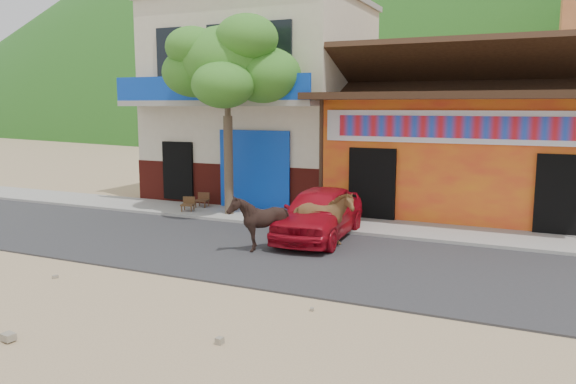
{
  "coord_description": "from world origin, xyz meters",
  "views": [
    {
      "loc": [
        4.16,
        -8.97,
        3.44
      ],
      "look_at": [
        -1.32,
        3.0,
        1.4
      ],
      "focal_mm": 35.0,
      "sensor_mm": 36.0,
      "label": 1
    }
  ],
  "objects_px": {
    "cow_tan": "(320,219)",
    "red_car": "(319,213)",
    "cafe_chair_left": "(202,194)",
    "tree": "(228,116)",
    "scooter": "(316,208)",
    "cow_dark": "(259,223)",
    "cafe_chair_right": "(188,198)"
  },
  "relations": [
    {
      "from": "cow_tan",
      "to": "red_car",
      "type": "bearing_deg",
      "value": -0.58
    },
    {
      "from": "cow_tan",
      "to": "cafe_chair_left",
      "type": "bearing_deg",
      "value": 37.4
    },
    {
      "from": "tree",
      "to": "scooter",
      "type": "bearing_deg",
      "value": -9.16
    },
    {
      "from": "tree",
      "to": "cow_tan",
      "type": "height_order",
      "value": "tree"
    },
    {
      "from": "cow_dark",
      "to": "cafe_chair_left",
      "type": "distance_m",
      "value": 5.75
    },
    {
      "from": "red_car",
      "to": "cafe_chair_right",
      "type": "distance_m",
      "value": 5.18
    },
    {
      "from": "red_car",
      "to": "cow_dark",
      "type": "bearing_deg",
      "value": -118.39
    },
    {
      "from": "scooter",
      "to": "tree",
      "type": "bearing_deg",
      "value": 109.4
    },
    {
      "from": "cow_tan",
      "to": "cow_dark",
      "type": "distance_m",
      "value": 1.51
    },
    {
      "from": "cow_tan",
      "to": "cafe_chair_left",
      "type": "distance_m",
      "value": 6.11
    },
    {
      "from": "cow_dark",
      "to": "cow_tan",
      "type": "bearing_deg",
      "value": 123.75
    },
    {
      "from": "red_car",
      "to": "cafe_chair_left",
      "type": "bearing_deg",
      "value": 152.98
    },
    {
      "from": "cow_tan",
      "to": "scooter",
      "type": "xyz_separation_m",
      "value": [
        -0.84,
        1.85,
        -0.1
      ]
    },
    {
      "from": "red_car",
      "to": "scooter",
      "type": "relative_size",
      "value": 2.11
    },
    {
      "from": "cow_dark",
      "to": "cafe_chair_left",
      "type": "bearing_deg",
      "value": -139.78
    },
    {
      "from": "tree",
      "to": "cafe_chair_left",
      "type": "distance_m",
      "value": 2.99
    },
    {
      "from": "cafe_chair_left",
      "to": "scooter",
      "type": "bearing_deg",
      "value": -25.12
    },
    {
      "from": "tree",
      "to": "cafe_chair_left",
      "type": "relative_size",
      "value": 6.98
    },
    {
      "from": "tree",
      "to": "scooter",
      "type": "xyz_separation_m",
      "value": [
        3.1,
        -0.5,
        -2.51
      ]
    },
    {
      "from": "red_car",
      "to": "scooter",
      "type": "xyz_separation_m",
      "value": [
        -0.5,
        1.06,
        -0.1
      ]
    },
    {
      "from": "tree",
      "to": "cow_dark",
      "type": "bearing_deg",
      "value": -50.14
    },
    {
      "from": "cafe_chair_right",
      "to": "tree",
      "type": "bearing_deg",
      "value": -10.1
    },
    {
      "from": "scooter",
      "to": "cafe_chair_right",
      "type": "distance_m",
      "value": 4.51
    },
    {
      "from": "red_car",
      "to": "scooter",
      "type": "bearing_deg",
      "value": 111.79
    },
    {
      "from": "cow_dark",
      "to": "scooter",
      "type": "height_order",
      "value": "cow_dark"
    },
    {
      "from": "cow_tan",
      "to": "cow_dark",
      "type": "bearing_deg",
      "value": 106.66
    },
    {
      "from": "cow_dark",
      "to": "cafe_chair_left",
      "type": "height_order",
      "value": "cow_dark"
    },
    {
      "from": "cow_tan",
      "to": "scooter",
      "type": "distance_m",
      "value": 2.03
    },
    {
      "from": "cafe_chair_right",
      "to": "cow_dark",
      "type": "bearing_deg",
      "value": -55.06
    },
    {
      "from": "red_car",
      "to": "cafe_chair_right",
      "type": "bearing_deg",
      "value": 161.31
    },
    {
      "from": "tree",
      "to": "cow_dark",
      "type": "distance_m",
      "value": 4.96
    },
    {
      "from": "cow_tan",
      "to": "cow_dark",
      "type": "height_order",
      "value": "cow_dark"
    }
  ]
}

